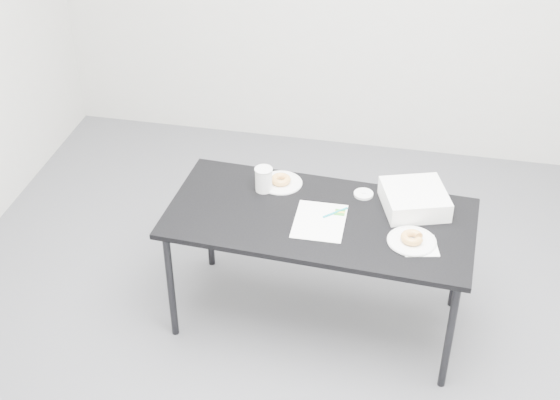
% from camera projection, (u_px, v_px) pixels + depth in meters
% --- Properties ---
extents(floor, '(4.00, 4.00, 0.00)m').
position_uv_depth(floor, '(295.00, 340.00, 3.99)').
color(floor, '#525257').
rests_on(floor, ground).
extents(table, '(1.51, 0.77, 0.67)m').
position_uv_depth(table, '(320.00, 225.00, 3.76)').
color(table, black).
rests_on(table, floor).
extents(scorecard, '(0.24, 0.31, 0.00)m').
position_uv_depth(scorecard, '(320.00, 221.00, 3.70)').
color(scorecard, white).
rests_on(scorecard, table).
extents(logo_patch, '(0.05, 0.05, 0.00)m').
position_uv_depth(logo_patch, '(340.00, 212.00, 3.75)').
color(logo_patch, green).
rests_on(logo_patch, scorecard).
extents(pen, '(0.11, 0.11, 0.01)m').
position_uv_depth(pen, '(335.00, 212.00, 3.75)').
color(pen, '#0D8899').
rests_on(pen, scorecard).
extents(napkin, '(0.19, 0.19, 0.00)m').
position_uv_depth(napkin, '(420.00, 246.00, 3.55)').
color(napkin, white).
rests_on(napkin, table).
extents(plate_near, '(0.23, 0.23, 0.01)m').
position_uv_depth(plate_near, '(412.00, 241.00, 3.57)').
color(plate_near, silver).
rests_on(plate_near, napkin).
extents(donut_near, '(0.11, 0.11, 0.04)m').
position_uv_depth(donut_near, '(412.00, 237.00, 3.56)').
color(donut_near, gold).
rests_on(donut_near, plate_near).
extents(plate_far, '(0.22, 0.22, 0.01)m').
position_uv_depth(plate_far, '(281.00, 183.00, 3.96)').
color(plate_far, silver).
rests_on(plate_far, table).
extents(donut_far, '(0.12, 0.12, 0.03)m').
position_uv_depth(donut_far, '(281.00, 180.00, 3.95)').
color(donut_far, gold).
rests_on(donut_far, plate_far).
extents(coffee_cup, '(0.08, 0.08, 0.13)m').
position_uv_depth(coffee_cup, '(264.00, 179.00, 3.88)').
color(coffee_cup, silver).
rests_on(coffee_cup, table).
extents(cup_lid, '(0.10, 0.10, 0.01)m').
position_uv_depth(cup_lid, '(363.00, 194.00, 3.88)').
color(cup_lid, white).
rests_on(cup_lid, table).
extents(bakery_box, '(0.37, 0.37, 0.10)m').
position_uv_depth(bakery_box, '(414.00, 199.00, 3.77)').
color(bakery_box, white).
rests_on(bakery_box, table).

